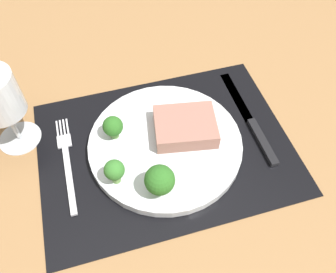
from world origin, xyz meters
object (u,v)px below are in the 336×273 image
(knife, at_px, (252,123))
(fork, at_px, (67,162))
(steak, at_px, (185,127))
(plate, at_px, (165,144))

(knife, bearing_deg, fork, 175.97)
(steak, distance_m, knife, 0.13)
(plate, xyz_separation_m, fork, (-0.17, 0.01, -0.01))
(knife, bearing_deg, steak, 175.42)
(plate, bearing_deg, steak, 14.51)
(fork, bearing_deg, plate, -2.89)
(steak, bearing_deg, knife, -2.08)
(steak, relative_size, knife, 0.45)
(fork, bearing_deg, knife, 0.43)
(fork, height_order, knife, knife)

